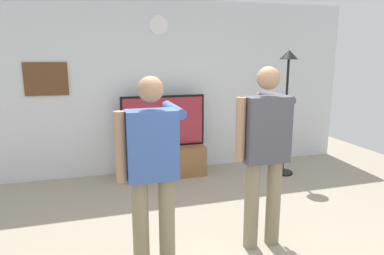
{
  "coord_description": "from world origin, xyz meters",
  "views": [
    {
      "loc": [
        -1.07,
        -2.37,
        1.83
      ],
      "look_at": [
        -0.01,
        1.2,
        1.05
      ],
      "focal_mm": 31.66,
      "sensor_mm": 36.0,
      "label": 1
    }
  ],
  "objects_px": {
    "framed_picture": "(46,79)",
    "tv_stand": "(165,161)",
    "person_standing_nearer_lamp": "(152,164)",
    "person_standing_nearer_couch": "(264,147)",
    "television": "(163,121)",
    "floor_lamp": "(287,87)",
    "wall_clock": "(158,25)"
  },
  "relations": [
    {
      "from": "floor_lamp",
      "to": "person_standing_nearer_lamp",
      "type": "relative_size",
      "value": 1.15
    },
    {
      "from": "tv_stand",
      "to": "wall_clock",
      "type": "xyz_separation_m",
      "value": [
        0.0,
        0.29,
        2.07
      ]
    },
    {
      "from": "tv_stand",
      "to": "wall_clock",
      "type": "distance_m",
      "value": 2.09
    },
    {
      "from": "floor_lamp",
      "to": "person_standing_nearer_couch",
      "type": "bearing_deg",
      "value": -126.62
    },
    {
      "from": "television",
      "to": "floor_lamp",
      "type": "xyz_separation_m",
      "value": [
        1.83,
        -0.48,
        0.52
      ]
    },
    {
      "from": "framed_picture",
      "to": "television",
      "type": "bearing_deg",
      "value": -8.6
    },
    {
      "from": "floor_lamp",
      "to": "framed_picture",
      "type": "bearing_deg",
      "value": 168.16
    },
    {
      "from": "wall_clock",
      "to": "framed_picture",
      "type": "distance_m",
      "value": 1.82
    },
    {
      "from": "television",
      "to": "wall_clock",
      "type": "bearing_deg",
      "value": 90.0
    },
    {
      "from": "person_standing_nearer_lamp",
      "to": "tv_stand",
      "type": "bearing_deg",
      "value": 75.88
    },
    {
      "from": "tv_stand",
      "to": "person_standing_nearer_lamp",
      "type": "relative_size",
      "value": 0.74
    },
    {
      "from": "television",
      "to": "floor_lamp",
      "type": "distance_m",
      "value": 1.96
    },
    {
      "from": "tv_stand",
      "to": "framed_picture",
      "type": "height_order",
      "value": "framed_picture"
    },
    {
      "from": "wall_clock",
      "to": "floor_lamp",
      "type": "distance_m",
      "value": 2.17
    },
    {
      "from": "person_standing_nearer_couch",
      "to": "person_standing_nearer_lamp",
      "type": "bearing_deg",
      "value": -175.83
    },
    {
      "from": "television",
      "to": "floor_lamp",
      "type": "relative_size",
      "value": 0.67
    },
    {
      "from": "tv_stand",
      "to": "person_standing_nearer_couch",
      "type": "xyz_separation_m",
      "value": [
        0.5,
        -2.22,
        0.76
      ]
    },
    {
      "from": "framed_picture",
      "to": "tv_stand",
      "type": "bearing_deg",
      "value": -10.17
    },
    {
      "from": "floor_lamp",
      "to": "person_standing_nearer_couch",
      "type": "relative_size",
      "value": 1.1
    },
    {
      "from": "wall_clock",
      "to": "person_standing_nearer_couch",
      "type": "relative_size",
      "value": 0.16
    },
    {
      "from": "person_standing_nearer_lamp",
      "to": "person_standing_nearer_couch",
      "type": "xyz_separation_m",
      "value": [
        1.08,
        0.08,
        0.04
      ]
    },
    {
      "from": "television",
      "to": "wall_clock",
      "type": "distance_m",
      "value": 1.46
    },
    {
      "from": "television",
      "to": "tv_stand",
      "type": "bearing_deg",
      "value": -90.0
    },
    {
      "from": "floor_lamp",
      "to": "television",
      "type": "bearing_deg",
      "value": 165.32
    },
    {
      "from": "television",
      "to": "wall_clock",
      "type": "xyz_separation_m",
      "value": [
        0.0,
        0.24,
        1.44
      ]
    },
    {
      "from": "wall_clock",
      "to": "person_standing_nearer_lamp",
      "type": "relative_size",
      "value": 0.17
    },
    {
      "from": "tv_stand",
      "to": "framed_picture",
      "type": "bearing_deg",
      "value": 169.83
    },
    {
      "from": "floor_lamp",
      "to": "person_standing_nearer_couch",
      "type": "xyz_separation_m",
      "value": [
        -1.33,
        -1.79,
        -0.39
      ]
    },
    {
      "from": "person_standing_nearer_lamp",
      "to": "person_standing_nearer_couch",
      "type": "bearing_deg",
      "value": 4.17
    },
    {
      "from": "tv_stand",
      "to": "television",
      "type": "relative_size",
      "value": 0.96
    },
    {
      "from": "tv_stand",
      "to": "framed_picture",
      "type": "xyz_separation_m",
      "value": [
        -1.64,
        0.3,
        1.29
      ]
    },
    {
      "from": "wall_clock",
      "to": "floor_lamp",
      "type": "xyz_separation_m",
      "value": [
        1.83,
        -0.72,
        -0.92
      ]
    }
  ]
}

